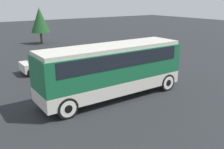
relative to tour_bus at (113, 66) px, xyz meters
name	(u,v)px	position (x,y,z in m)	size (l,w,h in m)	color
ground_plane	(112,97)	(-0.10, 0.00, -1.98)	(120.00, 120.00, 0.00)	#26282B
tour_bus	(113,66)	(0.00, 0.00, 0.00)	(9.25, 2.52, 3.29)	silver
parked_car_near	(102,61)	(2.94, 5.91, -1.29)	(4.43, 1.91, 1.36)	maroon
parked_car_mid	(49,63)	(-1.19, 7.90, -1.24)	(4.57, 1.89, 1.45)	silver
tree_center	(40,20)	(2.95, 21.50, 1.18)	(2.48, 2.48, 4.82)	brown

